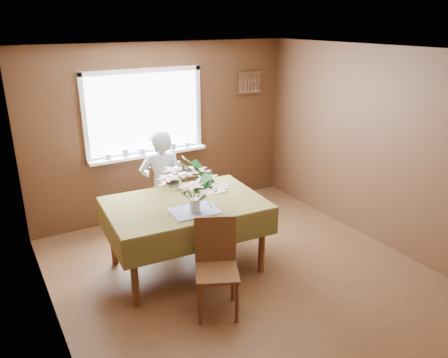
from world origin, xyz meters
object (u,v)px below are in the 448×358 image
dining_table (185,210)px  seated_woman (162,187)px  chair_near (216,262)px  chair_far (162,196)px  flower_bouquet (194,182)px

dining_table → seated_woman: (0.06, 0.80, 0.01)m
seated_woman → chair_near: bearing=103.1°
chair_far → seated_woman: size_ratio=0.69×
dining_table → chair_far: bearing=87.2°
chair_near → chair_far: bearing=109.5°
chair_far → flower_bouquet: bearing=79.0°
seated_woman → flower_bouquet: (-0.07, -1.09, 0.43)m
chair_far → seated_woman: seated_woman is taller
chair_far → flower_bouquet: size_ratio=1.73×
chair_near → seated_woman: bearing=111.0°
chair_far → chair_near: bearing=79.1°
chair_far → flower_bouquet: 1.39m
dining_table → chair_far: (0.11, 0.95, -0.18)m
dining_table → chair_far: size_ratio=1.76×
seated_woman → chair_far: bearing=-93.5°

